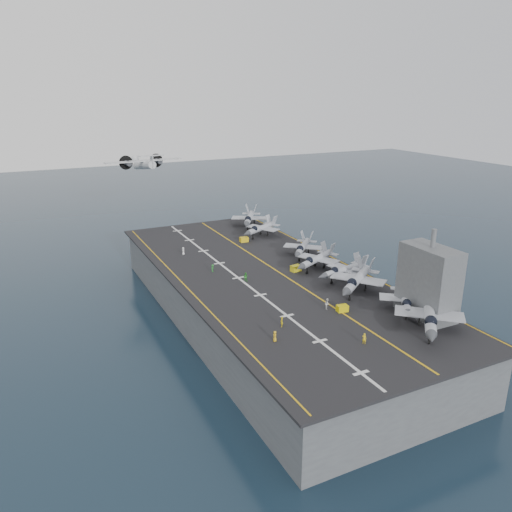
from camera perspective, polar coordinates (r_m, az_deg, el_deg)
name	(u,v)px	position (r m, az deg, el deg)	size (l,w,h in m)	color
ground	(264,319)	(107.47, 0.95, -7.20)	(500.00, 500.00, 0.00)	#142135
hull	(264,297)	(105.41, 0.96, -4.75)	(36.00, 90.00, 10.00)	#56595E
flight_deck	(265,274)	(103.49, 0.98, -2.10)	(38.00, 92.00, 0.40)	black
foul_line	(277,271)	(104.73, 2.44, -1.73)	(0.35, 90.00, 0.02)	gold
landing_centerline	(238,278)	(100.98, -2.05, -2.50)	(0.50, 90.00, 0.02)	silver
deck_edge_port	(186,287)	(97.32, -7.98, -3.50)	(0.25, 90.00, 0.02)	gold
deck_edge_stbd	(338,261)	(112.61, 9.39, -0.51)	(0.25, 90.00, 0.02)	gold
island_superstructure	(429,273)	(86.59, 19.21, -1.88)	(5.00, 10.00, 15.00)	#56595E
fighter_jet_0	(430,314)	(82.87, 19.23, -6.33)	(18.57, 18.90, 5.52)	#8E959D
fighter_jet_1	(405,299)	(89.04, 16.70, -4.70)	(14.77, 15.49, 4.49)	gray
fighter_jet_2	(357,279)	(94.77, 11.48, -2.60)	(18.26, 17.21, 5.28)	gray
fighter_jet_3	(345,269)	(100.77, 10.09, -1.49)	(14.31, 10.94, 4.47)	gray
fighter_jet_4	(316,258)	(105.94, 6.93, -0.28)	(16.09, 14.14, 4.68)	#9EA6B0
fighter_jet_5	(303,247)	(113.90, 5.37, 1.08)	(15.52, 15.77, 4.61)	gray
fighter_jet_7	(261,228)	(129.31, 0.58, 3.25)	(15.85, 14.06, 4.60)	#959CA6
fighter_jet_8	(249,218)	(138.61, -0.78, 4.41)	(16.26, 17.87, 5.17)	#90969E
tow_cart_a	(342,308)	(87.03, 9.83, -5.91)	(2.03, 1.47, 1.13)	#D8C607
tow_cart_b	(296,268)	(104.77, 4.58, -1.41)	(2.31, 1.70, 1.27)	gold
tow_cart_c	(244,240)	(124.88, -1.38, 1.90)	(2.07, 1.38, 1.22)	gold
crew_0	(275,336)	(76.04, 2.17, -9.14)	(0.97, 1.17, 1.67)	gold
crew_1	(282,322)	(80.49, 2.96, -7.50)	(1.03, 1.22, 1.73)	gold
crew_2	(246,277)	(98.88, -1.20, -2.40)	(1.28, 1.29, 1.82)	green
crew_3	(213,268)	(104.43, -4.96, -1.39)	(1.13, 1.14, 1.61)	#217E28
crew_5	(183,251)	(116.10, -8.31, 0.57)	(0.97, 1.22, 1.79)	white
crew_6	(364,339)	(76.94, 12.27, -9.20)	(1.18, 1.26, 1.75)	yellow
crew_7	(327,304)	(87.44, 8.15, -5.41)	(1.28, 1.40, 1.94)	silver
transport_plane	(144,165)	(146.94, -12.66, 10.08)	(23.13, 16.76, 5.19)	white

